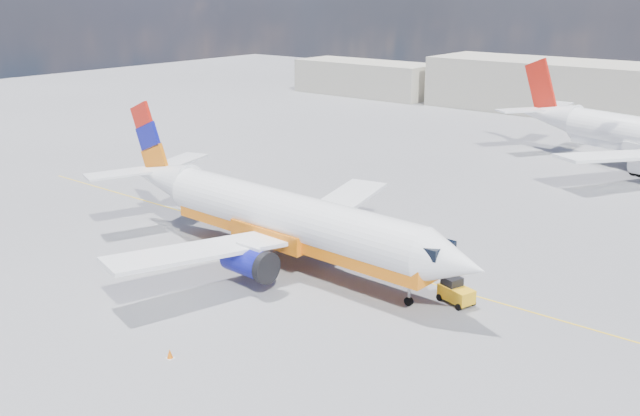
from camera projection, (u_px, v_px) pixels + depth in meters
The scene contains 6 objects.
ground at pixel (289, 261), 51.31m from camera, with size 240.00×240.00×0.00m, color slate.
taxi_line at pixel (316, 250), 53.53m from camera, with size 70.00×0.15×0.01m, color yellow.
terminal_annex at pixel (366, 78), 130.90m from camera, with size 26.00×10.00×6.00m, color #ADA795.
main_jet at pixel (280, 217), 50.17m from camera, with size 33.51×26.49×10.16m.
gse_tug at pixel (455, 292), 44.35m from camera, with size 2.49×1.95×1.59m.
traffic_cone at pixel (170, 354), 37.78m from camera, with size 0.39×0.39×0.54m.
Camera 1 is at (31.96, -35.71, 18.84)m, focal length 40.00 mm.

